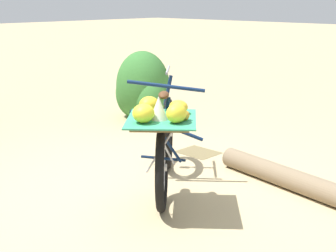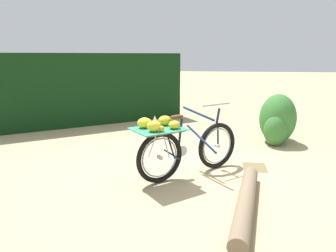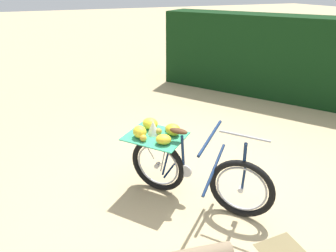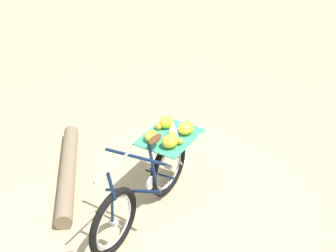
# 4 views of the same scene
# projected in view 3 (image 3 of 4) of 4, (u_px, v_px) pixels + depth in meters

# --- Properties ---
(ground_plane) EXTENTS (60.00, 60.00, 0.00)m
(ground_plane) POSITION_uv_depth(u_px,v_px,m) (206.00, 182.00, 3.90)
(ground_plane) COLOR tan
(foliage_hedge) EXTENTS (3.66, 4.50, 1.80)m
(foliage_hedge) POSITION_uv_depth(u_px,v_px,m) (267.00, 56.00, 6.70)
(foliage_hedge) COLOR black
(foliage_hedge) RESTS_ON ground_plane
(bicycle) EXTENTS (1.40, 1.53, 1.03)m
(bicycle) POSITION_uv_depth(u_px,v_px,m) (186.00, 164.00, 3.41)
(bicycle) COLOR black
(bicycle) RESTS_ON ground_plane
(leaf_litter_patch) EXTENTS (0.44, 0.36, 0.01)m
(leaf_litter_patch) POSITION_uv_depth(u_px,v_px,m) (282.00, 251.00, 2.89)
(leaf_litter_patch) COLOR olive
(leaf_litter_patch) RESTS_ON ground_plane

